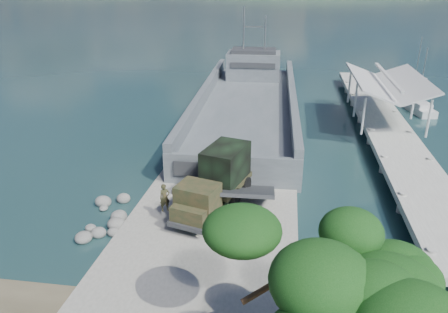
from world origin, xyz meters
The scene contains 10 objects.
ground centered at (0.00, 0.00, 0.00)m, with size 1400.00×1400.00×0.00m, color #193B3D.
boat_ramp centered at (0.00, -1.00, 0.25)m, with size 10.00×18.00×0.50m, color gray.
shoreline_rocks centered at (-6.20, 0.50, 0.00)m, with size 3.20×5.60×0.90m, color #5E5E5B, non-canonical shape.
pier centered at (13.00, 18.77, 1.60)m, with size 6.40×44.00×6.10m.
landing_craft centered at (0.09, 21.31, 0.91)m, with size 10.46×37.68×11.12m.
military_truck centered at (0.04, 2.38, 2.20)m, with size 4.12×7.66×3.41m.
soldier centered at (-2.76, 0.60, 1.35)m, with size 0.62×0.41×1.69m, color #1E2E19.
sailboat_near centered at (18.05, 26.71, 0.37)m, with size 2.81×5.94×6.97m.
sailboat_far centered at (21.00, 39.87, 0.34)m, with size 3.04×5.45×6.38m.
overhang_tree centered at (5.52, -10.66, 5.47)m, with size 7.51×6.92×6.82m.
Camera 1 is at (3.92, -21.15, 13.84)m, focal length 35.00 mm.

